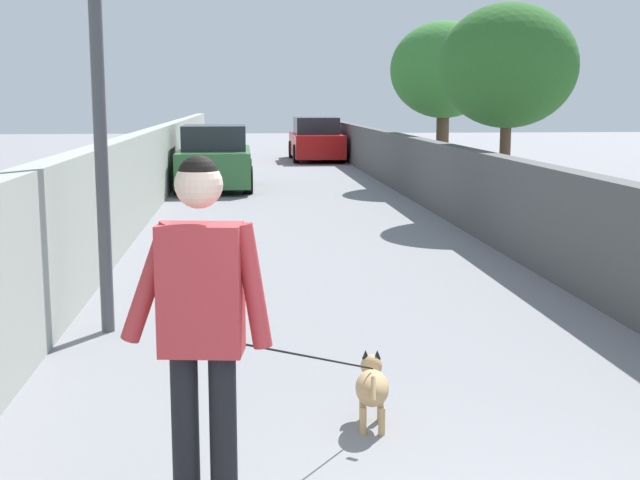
{
  "coord_description": "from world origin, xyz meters",
  "views": [
    {
      "loc": [
        -2.35,
        0.97,
        2.13
      ],
      "look_at": [
        4.5,
        0.35,
        1.0
      ],
      "focal_mm": 47.75,
      "sensor_mm": 36.0,
      "label": 1
    }
  ],
  "objects": [
    {
      "name": "person_skateboarder",
      "position": [
        1.5,
        1.17,
        1.15
      ],
      "size": [
        0.27,
        0.72,
        1.81
      ],
      "color": "black",
      "rests_on": "skateboard"
    },
    {
      "name": "ground_plane",
      "position": [
        14.0,
        0.0,
        0.0
      ],
      "size": [
        80.0,
        80.0,
        0.0
      ],
      "primitive_type": "plane",
      "color": "gray"
    },
    {
      "name": "fence_right",
      "position": [
        12.0,
        -2.8,
        0.67
      ],
      "size": [
        48.0,
        0.3,
        1.33
      ],
      "primitive_type": "cube",
      "color": "#4C4C4C",
      "rests_on": "ground"
    },
    {
      "name": "car_far",
      "position": [
        28.22,
        -1.65,
        0.72
      ],
      "size": [
        4.34,
        1.8,
        1.54
      ],
      "color": "#B71414",
      "rests_on": "ground"
    },
    {
      "name": "dog",
      "position": [
        2.97,
        0.15,
        0.27
      ],
      "size": [
        1.78,
        1.16,
        1.06
      ],
      "color": "tan",
      "rests_on": "ground"
    },
    {
      "name": "car_near",
      "position": [
        18.54,
        1.65,
        0.71
      ],
      "size": [
        3.97,
        1.8,
        1.54
      ],
      "color": "#336B38",
      "rests_on": "ground"
    },
    {
      "name": "wall_left",
      "position": [
        12.0,
        2.8,
        0.78
      ],
      "size": [
        48.0,
        0.3,
        1.56
      ],
      "primitive_type": "cube",
      "color": "#999E93",
      "rests_on": "ground"
    },
    {
      "name": "tree_right_near",
      "position": [
        13.0,
        -3.84,
        2.74
      ],
      "size": [
        2.51,
        2.51,
        3.88
      ],
      "color": "brown",
      "rests_on": "ground"
    },
    {
      "name": "tree_right_far",
      "position": [
        19.0,
        -4.09,
        2.87
      ],
      "size": [
        2.7,
        2.7,
        4.09
      ],
      "color": "brown",
      "rests_on": "ground"
    }
  ]
}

